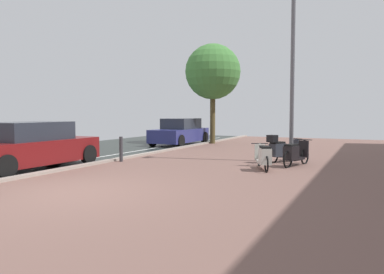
{
  "coord_description": "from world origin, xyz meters",
  "views": [
    {
      "loc": [
        5.8,
        -6.1,
        1.7
      ],
      "look_at": [
        2.23,
        1.38,
        1.17
      ],
      "focal_mm": 35.55,
      "sensor_mm": 36.0,
      "label": 1
    }
  ],
  "objects_px": {
    "parked_car_near": "(32,147)",
    "street_tree": "(213,72)",
    "scooter_far": "(295,154)",
    "bollard_far": "(121,149)",
    "parked_car_far": "(180,132)",
    "scooter_near": "(264,157)",
    "lamp_post": "(293,55)",
    "scooter_mid": "(281,149)"
  },
  "relations": [
    {
      "from": "scooter_far",
      "to": "bollard_far",
      "type": "height_order",
      "value": "bollard_far"
    },
    {
      "from": "parked_car_far",
      "to": "lamp_post",
      "type": "relative_size",
      "value": 0.6
    },
    {
      "from": "scooter_near",
      "to": "scooter_far",
      "type": "xyz_separation_m",
      "value": [
        0.69,
        1.15,
        0.01
      ]
    },
    {
      "from": "scooter_near",
      "to": "bollard_far",
      "type": "distance_m",
      "value": 4.96
    },
    {
      "from": "parked_car_near",
      "to": "parked_car_far",
      "type": "xyz_separation_m",
      "value": [
        0.11,
        9.61,
        -0.02
      ]
    },
    {
      "from": "parked_car_near",
      "to": "bollard_far",
      "type": "distance_m",
      "value": 2.9
    },
    {
      "from": "scooter_near",
      "to": "scooter_mid",
      "type": "distance_m",
      "value": 1.94
    },
    {
      "from": "parked_car_far",
      "to": "street_tree",
      "type": "relative_size",
      "value": 0.73
    },
    {
      "from": "lamp_post",
      "to": "street_tree",
      "type": "distance_m",
      "value": 8.16
    },
    {
      "from": "parked_car_far",
      "to": "parked_car_near",
      "type": "bearing_deg",
      "value": -90.67
    },
    {
      "from": "parked_car_far",
      "to": "street_tree",
      "type": "height_order",
      "value": "street_tree"
    },
    {
      "from": "lamp_post",
      "to": "bollard_far",
      "type": "distance_m",
      "value": 6.7
    },
    {
      "from": "scooter_far",
      "to": "parked_car_near",
      "type": "height_order",
      "value": "parked_car_near"
    },
    {
      "from": "scooter_far",
      "to": "bollard_far",
      "type": "distance_m",
      "value": 5.82
    },
    {
      "from": "scooter_mid",
      "to": "lamp_post",
      "type": "bearing_deg",
      "value": 36.88
    },
    {
      "from": "parked_car_near",
      "to": "street_tree",
      "type": "distance_m",
      "value": 11.56
    },
    {
      "from": "parked_car_near",
      "to": "parked_car_far",
      "type": "bearing_deg",
      "value": 89.33
    },
    {
      "from": "lamp_post",
      "to": "street_tree",
      "type": "height_order",
      "value": "lamp_post"
    },
    {
      "from": "street_tree",
      "to": "scooter_mid",
      "type": "bearing_deg",
      "value": -50.95
    },
    {
      "from": "scooter_mid",
      "to": "lamp_post",
      "type": "distance_m",
      "value": 3.24
    },
    {
      "from": "scooter_mid",
      "to": "bollard_far",
      "type": "height_order",
      "value": "scooter_mid"
    },
    {
      "from": "scooter_near",
      "to": "parked_car_far",
      "type": "height_order",
      "value": "parked_car_far"
    },
    {
      "from": "scooter_mid",
      "to": "scooter_far",
      "type": "xyz_separation_m",
      "value": [
        0.61,
        -0.79,
        -0.04
      ]
    },
    {
      "from": "parked_car_near",
      "to": "lamp_post",
      "type": "height_order",
      "value": "lamp_post"
    },
    {
      "from": "parked_car_far",
      "to": "lamp_post",
      "type": "bearing_deg",
      "value": -34.96
    },
    {
      "from": "street_tree",
      "to": "lamp_post",
      "type": "bearing_deg",
      "value": -48.31
    },
    {
      "from": "parked_car_far",
      "to": "bollard_far",
      "type": "distance_m",
      "value": 7.27
    },
    {
      "from": "scooter_far",
      "to": "parked_car_far",
      "type": "distance_m",
      "value": 9.05
    },
    {
      "from": "scooter_far",
      "to": "street_tree",
      "type": "height_order",
      "value": "street_tree"
    },
    {
      "from": "scooter_near",
      "to": "scooter_mid",
      "type": "bearing_deg",
      "value": 87.49
    },
    {
      "from": "parked_car_near",
      "to": "street_tree",
      "type": "bearing_deg",
      "value": 82.77
    },
    {
      "from": "lamp_post",
      "to": "parked_car_far",
      "type": "bearing_deg",
      "value": 145.04
    },
    {
      "from": "scooter_mid",
      "to": "scooter_far",
      "type": "bearing_deg",
      "value": -52.45
    },
    {
      "from": "scooter_near",
      "to": "scooter_mid",
      "type": "xyz_separation_m",
      "value": [
        0.09,
        1.94,
        0.05
      ]
    },
    {
      "from": "scooter_far",
      "to": "parked_car_far",
      "type": "xyz_separation_m",
      "value": [
        -7.02,
        5.71,
        0.25
      ]
    },
    {
      "from": "scooter_near",
      "to": "street_tree",
      "type": "height_order",
      "value": "street_tree"
    },
    {
      "from": "scooter_far",
      "to": "scooter_near",
      "type": "bearing_deg",
      "value": -120.95
    },
    {
      "from": "lamp_post",
      "to": "bollard_far",
      "type": "bearing_deg",
      "value": -155.4
    },
    {
      "from": "parked_car_near",
      "to": "street_tree",
      "type": "relative_size",
      "value": 0.78
    },
    {
      "from": "lamp_post",
      "to": "parked_car_near",
      "type": "bearing_deg",
      "value": -144.19
    },
    {
      "from": "parked_car_near",
      "to": "bollard_far",
      "type": "bearing_deg",
      "value": 59.06
    },
    {
      "from": "scooter_near",
      "to": "lamp_post",
      "type": "bearing_deg",
      "value": 79.91
    }
  ]
}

